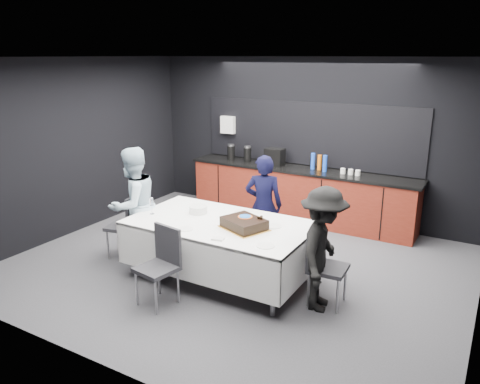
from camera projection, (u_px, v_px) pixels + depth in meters
name	position (u px, v px, depth m)	size (l,w,h in m)	color
ground	(236.00, 266.00, 6.51)	(6.00, 6.00, 0.00)	#46464B
room_shell	(236.00, 133.00, 5.99)	(6.04, 5.04, 2.82)	white
kitchenette	(299.00, 190.00, 8.21)	(4.10, 0.64, 2.05)	#601A0F
party_table	(221.00, 232.00, 6.00)	(2.32, 1.32, 0.78)	#99999E
cake_assembly	(244.00, 223.00, 5.71)	(0.65, 0.60, 0.17)	gold
plate_stack	(198.00, 209.00, 6.28)	(0.24, 0.24, 0.10)	white
loose_plate_near	(185.00, 229.00, 5.71)	(0.19, 0.19, 0.01)	white
loose_plate_right_a	(273.00, 226.00, 5.81)	(0.22, 0.22, 0.01)	white
loose_plate_right_b	(265.00, 246.00, 5.21)	(0.20, 0.20, 0.01)	white
loose_plate_far	(242.00, 212.00, 6.34)	(0.21, 0.21, 0.01)	white
fork_pile	(218.00, 239.00, 5.38)	(0.14, 0.09, 0.02)	white
champagne_flute	(151.00, 203.00, 6.21)	(0.06, 0.06, 0.22)	white
chair_left	(128.00, 221.00, 6.69)	(0.51, 0.51, 0.92)	#2B2B30
chair_right	(322.00, 260.00, 5.42)	(0.44, 0.44, 0.92)	#2B2B30
chair_near	(161.00, 260.00, 5.44)	(0.48, 0.48, 0.92)	#2B2B30
person_center	(264.00, 205.00, 6.74)	(0.54, 0.35, 1.48)	black
person_left	(133.00, 205.00, 6.53)	(0.79, 0.61, 1.62)	silver
person_right	(323.00, 249.00, 5.25)	(0.94, 0.54, 1.45)	black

